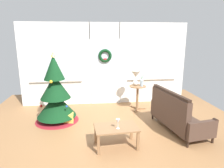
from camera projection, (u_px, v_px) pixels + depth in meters
ground_plane at (113, 132)px, 4.61m from camera, size 6.76×6.76×0.00m
back_wall_with_door at (105, 64)px, 6.32m from camera, size 5.20×0.19×2.55m
christmas_tree at (56, 96)px, 5.08m from camera, size 1.10×1.10×1.77m
settee_sofa at (176, 115)px, 4.62m from camera, size 0.95×1.68×0.96m
side_table at (137, 93)px, 5.90m from camera, size 0.50×0.48×0.73m
table_lamp at (136, 76)px, 5.82m from camera, size 0.28×0.28×0.44m
flower_vase at (142, 82)px, 5.78m from camera, size 0.11×0.10×0.35m
coffee_table at (116, 130)px, 3.93m from camera, size 0.88×0.59×0.42m
wine_glass at (118, 122)px, 3.81m from camera, size 0.08×0.08×0.20m
gift_box at (69, 118)px, 5.08m from camera, size 0.24×0.21×0.24m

